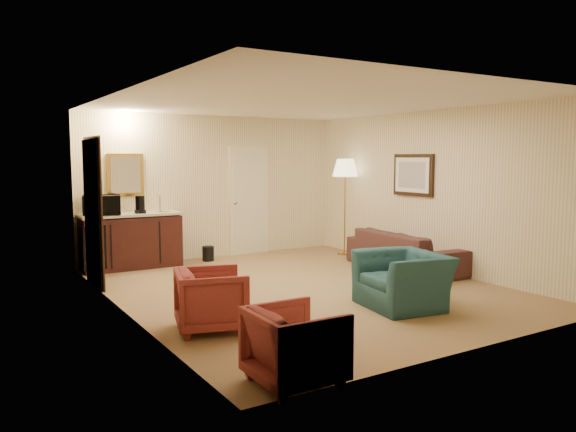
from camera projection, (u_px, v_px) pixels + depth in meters
name	position (u px, v px, depth m)	size (l,w,h in m)	color
ground	(303.00, 288.00, 7.95)	(6.00, 6.00, 0.00)	olive
room_walls	(270.00, 166.00, 8.38)	(5.02, 6.01, 2.61)	#F9DEBA
wetbar_cabinet	(131.00, 241.00, 9.35)	(1.64, 0.58, 0.92)	black
sofa	(405.00, 244.00, 9.23)	(2.16, 0.63, 0.84)	black
teal_armchair	(403.00, 271.00, 6.91)	(1.04, 0.67, 0.91)	#1C3F47
rose_chair_near	(211.00, 297.00, 5.98)	(0.71, 0.67, 0.73)	#9A3532
rose_chair_far	(295.00, 342.00, 4.56)	(0.69, 0.64, 0.71)	#9A3532
coffee_table	(404.00, 268.00, 8.18)	(0.83, 0.56, 0.48)	black
floor_lamp	(345.00, 207.00, 10.64)	(0.48, 0.48, 1.83)	#BA8B3E
waste_bin	(208.00, 254.00, 10.03)	(0.21, 0.21, 0.26)	black
microwave	(101.00, 203.00, 9.01)	(0.58, 0.32, 0.39)	black
coffee_maker	(140.00, 205.00, 9.28)	(0.16, 0.16, 0.29)	black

